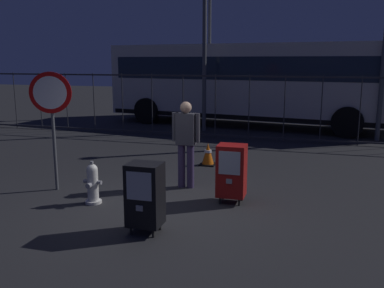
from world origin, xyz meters
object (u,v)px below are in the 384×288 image
object	(u,v)px
newspaper_box_secondary	(145,194)
bus_near	(248,80)
street_light_far_left	(210,25)
street_light_near_right	(205,18)
newspaper_box_primary	(232,171)
traffic_cone	(208,154)
stop_sign	(51,106)
pedestrian	(186,139)
fire_hydrant	(93,184)

from	to	relation	value
newspaper_box_secondary	bus_near	world-z (taller)	bus_near
street_light_far_left	bus_near	bearing A→B (deg)	-52.58
newspaper_box_secondary	street_light_near_right	bearing A→B (deg)	99.28
newspaper_box_primary	traffic_cone	world-z (taller)	newspaper_box_primary
traffic_cone	newspaper_box_primary	bearing A→B (deg)	-67.28
street_light_near_right	street_light_far_left	distance (m)	4.72
stop_sign	pedestrian	bearing A→B (deg)	20.09
fire_hydrant	stop_sign	world-z (taller)	stop_sign
fire_hydrant	newspaper_box_secondary	distance (m)	1.65
fire_hydrant	newspaper_box_secondary	xyz separation A→B (m)	(1.35, -0.92, 0.22)
newspaper_box_primary	stop_sign	world-z (taller)	stop_sign
fire_hydrant	street_light_near_right	world-z (taller)	street_light_near_right
fire_hydrant	street_light_far_left	distance (m)	13.10
bus_near	fire_hydrant	bearing A→B (deg)	-88.33
stop_sign	bus_near	bearing A→B (deg)	76.29
newspaper_box_primary	bus_near	xyz separation A→B (m)	(-1.11, 8.92, 1.14)
bus_near	pedestrian	bearing A→B (deg)	-80.74
newspaper_box_primary	pedestrian	distance (m)	1.25
bus_near	street_light_far_left	world-z (taller)	street_light_far_left
street_light_near_right	street_light_far_left	world-z (taller)	street_light_far_left
pedestrian	newspaper_box_secondary	bearing A→B (deg)	-87.76
fire_hydrant	newspaper_box_secondary	world-z (taller)	newspaper_box_secondary
street_light_far_left	street_light_near_right	bearing A→B (deg)	-78.15
newspaper_box_primary	street_light_near_right	size ratio (longest dim) A/B	0.16
newspaper_box_primary	street_light_far_left	xyz separation A→B (m)	(-3.34, 11.84, 3.37)
bus_near	street_light_near_right	xyz separation A→B (m)	(-1.26, -1.70, 2.11)
newspaper_box_secondary	street_light_near_right	distance (m)	9.55
street_light_near_right	street_light_far_left	xyz separation A→B (m)	(-0.97, 4.62, 0.12)
newspaper_box_secondary	traffic_cone	bearing A→B (deg)	91.61
fire_hydrant	street_light_near_right	xyz separation A→B (m)	(-0.09, 7.94, 3.47)
newspaper_box_primary	fire_hydrant	bearing A→B (deg)	-162.60
newspaper_box_primary	bus_near	distance (m)	9.06
newspaper_box_primary	pedestrian	xyz separation A→B (m)	(-1.01, 0.63, 0.38)
newspaper_box_secondary	pedestrian	bearing A→B (deg)	92.24
fire_hydrant	pedestrian	distance (m)	1.94
traffic_cone	pedestrian	bearing A→B (deg)	-89.18
traffic_cone	newspaper_box_secondary	bearing A→B (deg)	-88.39
pedestrian	fire_hydrant	bearing A→B (deg)	-133.18
traffic_cone	street_light_near_right	world-z (taller)	street_light_near_right
street_light_far_left	fire_hydrant	bearing A→B (deg)	-85.17
pedestrian	bus_near	distance (m)	8.32
street_light_near_right	stop_sign	bearing A→B (deg)	-97.42
fire_hydrant	traffic_cone	bearing A→B (deg)	68.83
bus_near	street_light_far_left	bearing A→B (deg)	136.00
newspaper_box_primary	newspaper_box_secondary	xyz separation A→B (m)	(-0.92, -1.64, 0.00)
bus_near	street_light_near_right	world-z (taller)	street_light_near_right
newspaper_box_secondary	pedestrian	distance (m)	2.31
newspaper_box_secondary	bus_near	distance (m)	10.62
stop_sign	traffic_cone	bearing A→B (deg)	49.58
fire_hydrant	street_light_near_right	distance (m)	8.66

